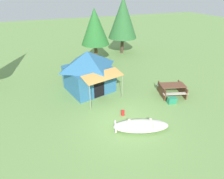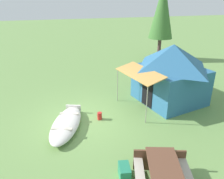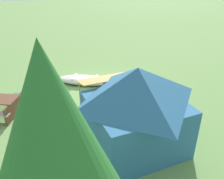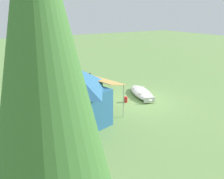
% 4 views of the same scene
% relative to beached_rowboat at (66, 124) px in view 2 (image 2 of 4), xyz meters
% --- Properties ---
extents(ground_plane, '(80.00, 80.00, 0.00)m').
position_rel_beached_rowboat_xyz_m(ground_plane, '(-0.58, 0.92, -0.21)').
color(ground_plane, '#6D954F').
extents(beached_rowboat, '(3.02, 1.87, 0.40)m').
position_rel_beached_rowboat_xyz_m(beached_rowboat, '(0.00, 0.00, 0.00)').
color(beached_rowboat, silver).
rests_on(beached_rowboat, ground_plane).
extents(canvas_cabin_tent, '(3.62, 4.31, 2.81)m').
position_rel_beached_rowboat_xyz_m(canvas_cabin_tent, '(-1.29, 5.09, 1.25)').
color(canvas_cabin_tent, '#2D6592').
rests_on(canvas_cabin_tent, ground_plane).
extents(picnic_table, '(2.00, 1.93, 0.75)m').
position_rel_beached_rowboat_xyz_m(picnic_table, '(3.68, 2.33, 0.26)').
color(picnic_table, brown).
rests_on(picnic_table, ground_plane).
extents(cooler_box, '(0.57, 0.38, 0.40)m').
position_rel_beached_rowboat_xyz_m(cooler_box, '(3.04, 1.44, -0.01)').
color(cooler_box, '#25815E').
rests_on(cooler_box, ground_plane).
extents(fuel_can, '(0.26, 0.26, 0.32)m').
position_rel_beached_rowboat_xyz_m(fuel_can, '(-0.35, 1.41, -0.05)').
color(fuel_can, red).
rests_on(fuel_can, ground_plane).
extents(pine_tree_back_left, '(1.84, 1.84, 5.88)m').
position_rel_beached_rowboat_xyz_m(pine_tree_back_left, '(-8.37, 7.91, 3.56)').
color(pine_tree_back_left, '#513338').
rests_on(pine_tree_back_left, ground_plane).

